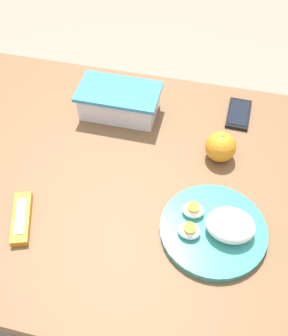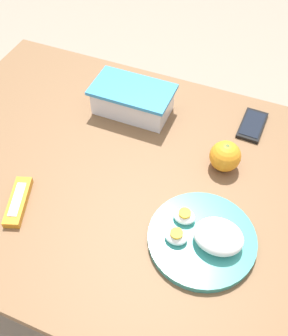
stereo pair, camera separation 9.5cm
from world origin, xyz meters
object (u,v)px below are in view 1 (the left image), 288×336
Objects in this scene: orange_fruit at (221,147)px; rice_plate at (217,228)px; food_container at (119,103)px; candy_bar at (22,218)px; cell_phone at (239,114)px.

orange_fruit is 0.33× the size of rice_plate.
orange_fruit is at bearing -19.21° from food_container.
candy_bar is at bearing -170.85° from rice_plate.
candy_bar is 0.65m from cell_phone.
food_container is 1.61× the size of candy_bar.
food_container is at bearing 160.79° from orange_fruit.
orange_fruit is 0.51m from candy_bar.
cell_phone is at bearing 77.57° from orange_fruit.
orange_fruit is at bearing -102.43° from cell_phone.
rice_plate reaches higher than candy_bar.
rice_plate is 0.44m from candy_bar.
rice_plate is 0.40m from cell_phone.
orange_fruit is at bearing 94.76° from rice_plate.
cell_phone is at bearing 45.78° from candy_bar.
food_container reaches higher than orange_fruit.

